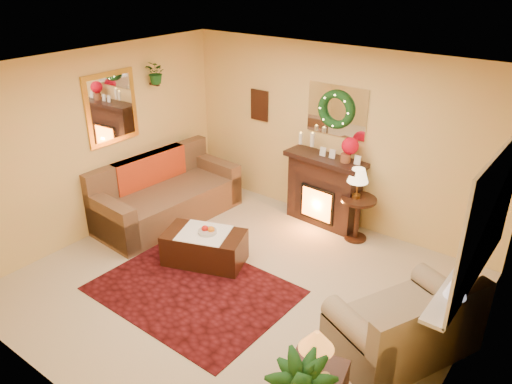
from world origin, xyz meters
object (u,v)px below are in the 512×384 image
Objects in this scene: sofa at (167,193)px; fireplace at (324,189)px; loveseat at (404,316)px; coffee_table at (205,248)px; side_table_round at (357,219)px.

fireplace is at bearing 38.73° from sofa.
loveseat reaches higher than coffee_table.
fireplace is (1.93, 1.32, 0.12)m from sofa.
fireplace is 1.05× the size of coffee_table.
loveseat is 2.24× the size of side_table_round.
side_table_round is (0.63, -0.14, -0.23)m from fireplace.
fireplace is at bearing 167.05° from side_table_round.
fireplace is 2.03m from coffee_table.
fireplace is 0.75× the size of loveseat.
coffee_table is (1.25, -0.56, -0.22)m from sofa.
coffee_table is at bearing -105.55° from fireplace.
loveseat is 2.21m from side_table_round.
fireplace reaches higher than sofa.
side_table_round is at bearing -8.67° from fireplace.
loveseat is at bearing -20.26° from coffee_table.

